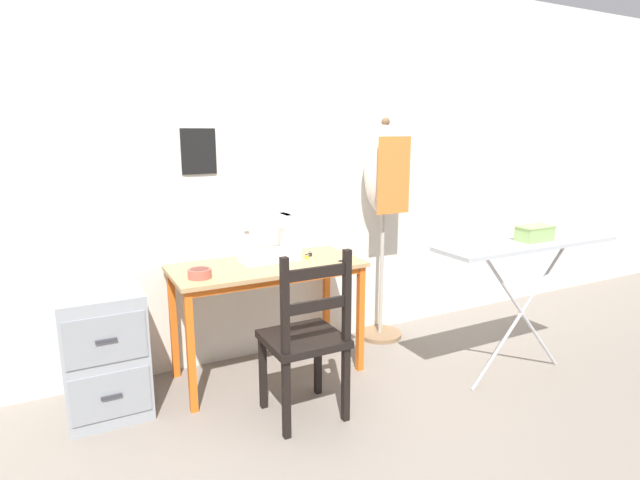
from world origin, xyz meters
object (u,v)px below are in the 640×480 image
filing_cabinet (104,349)px  ironing_board (527,250)px  scissors (343,260)px  thread_spool_near_machine (307,257)px  dress_form (384,183)px  storage_box (535,233)px  sewing_machine (272,239)px  fabric_bowl (200,273)px  thread_spool_mid_table (310,254)px  wooden_chair (306,340)px

filing_cabinet → ironing_board: 2.49m
scissors → thread_spool_near_machine: bearing=147.5°
filing_cabinet → dress_form: bearing=3.6°
filing_cabinet → dress_form: dress_form is taller
dress_form → storage_box: dress_form is taller
sewing_machine → fabric_bowl: size_ratio=2.90×
thread_spool_near_machine → thread_spool_mid_table: 0.07m
wooden_chair → storage_box: (1.41, -0.21, 0.47)m
thread_spool_near_machine → thread_spool_mid_table: size_ratio=0.95×
fabric_bowl → thread_spool_mid_table: size_ratio=3.87×
wooden_chair → dress_form: size_ratio=0.58×
ironing_board → storage_box: storage_box is taller
scissors → sewing_machine: bearing=153.5°
fabric_bowl → wooden_chair: wooden_chair is taller
sewing_machine → dress_form: bearing=6.1°
thread_spool_near_machine → filing_cabinet: thread_spool_near_machine is taller
fabric_bowl → dress_form: 1.48m
fabric_bowl → thread_spool_mid_table: fabric_bowl is taller
thread_spool_near_machine → scissors: bearing=-32.5°
sewing_machine → storage_box: sewing_machine is taller
wooden_chair → storage_box: size_ratio=4.23×
thread_spool_mid_table → filing_cabinet: size_ratio=0.05×
scissors → ironing_board: bearing=-34.9°
fabric_bowl → scissors: fabric_bowl is taller
sewing_machine → ironing_board: bearing=-32.5°
sewing_machine → wooden_chair: size_ratio=0.40×
scissors → wooden_chair: wooden_chair is taller
fabric_bowl → thread_spool_mid_table: (0.75, 0.15, -0.01)m
sewing_machine → dress_form: dress_form is taller
ironing_board → thread_spool_near_machine: bearing=145.5°
scissors → thread_spool_near_machine: (-0.19, 0.12, 0.01)m
scissors → dress_form: bearing=30.1°
wooden_chair → filing_cabinet: size_ratio=1.36×
scissors → ironing_board: 1.11m
fabric_bowl → thread_spool_near_machine: fabric_bowl is taller
wooden_chair → storage_box: 1.51m
ironing_board → dress_form: bearing=113.6°
scissors → filing_cabinet: 1.46m
dress_form → ironing_board: bearing=-66.4°
dress_form → ironing_board: (0.40, -0.92, -0.34)m
scissors → ironing_board: (0.90, -0.63, 0.10)m
thread_spool_near_machine → ironing_board: bearing=-34.5°
storage_box → thread_spool_mid_table: bearing=143.4°
sewing_machine → thread_spool_mid_table: bearing=-4.9°
thread_spool_mid_table → filing_cabinet: (-1.26, -0.00, -0.39)m
thread_spool_near_machine → storage_box: bearing=-33.6°
sewing_machine → storage_box: 1.58m
fabric_bowl → storage_box: bearing=-19.6°
wooden_chair → filing_cabinet: (-0.93, 0.60, -0.10)m
fabric_bowl → filing_cabinet: fabric_bowl is taller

